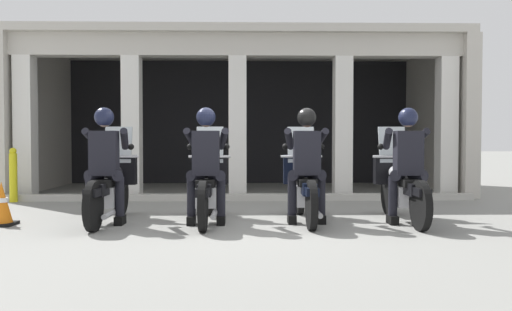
% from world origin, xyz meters
% --- Properties ---
extents(ground_plane, '(80.00, 80.00, 0.00)m').
position_xyz_m(ground_plane, '(0.00, 3.00, 0.00)').
color(ground_plane, gray).
extents(station_building, '(9.47, 4.03, 3.39)m').
position_xyz_m(station_building, '(-0.31, 5.16, 2.11)').
color(station_building, black).
rests_on(station_building, ground).
extents(kerb_strip, '(8.97, 0.24, 0.12)m').
position_xyz_m(kerb_strip, '(-0.31, 2.68, 0.06)').
color(kerb_strip, '#B7B5AD').
rests_on(kerb_strip, ground).
extents(motorcycle_far_left, '(0.62, 2.04, 1.35)m').
position_xyz_m(motorcycle_far_left, '(-2.05, 0.24, 0.50)').
color(motorcycle_far_left, black).
rests_on(motorcycle_far_left, ground).
extents(police_officer_far_left, '(0.63, 0.61, 1.58)m').
position_xyz_m(police_officer_far_left, '(-2.05, -0.04, 0.94)').
color(police_officer_far_left, black).
rests_on(police_officer_far_left, ground).
extents(motorcycle_center_left, '(0.62, 2.04, 1.35)m').
position_xyz_m(motorcycle_center_left, '(-0.68, 0.22, 0.50)').
color(motorcycle_center_left, black).
rests_on(motorcycle_center_left, ground).
extents(police_officer_center_left, '(0.63, 0.61, 1.58)m').
position_xyz_m(police_officer_center_left, '(-0.68, -0.06, 0.94)').
color(police_officer_center_left, black).
rests_on(police_officer_center_left, ground).
extents(motorcycle_center_right, '(0.62, 2.04, 1.35)m').
position_xyz_m(motorcycle_center_right, '(0.69, 0.29, 0.50)').
color(motorcycle_center_right, black).
rests_on(motorcycle_center_right, ground).
extents(police_officer_center_right, '(0.63, 0.61, 1.58)m').
position_xyz_m(police_officer_center_right, '(0.68, 0.00, 0.94)').
color(police_officer_center_right, black).
rests_on(police_officer_center_right, ground).
extents(motorcycle_far_right, '(0.62, 2.04, 1.35)m').
position_xyz_m(motorcycle_far_right, '(2.05, 0.21, 0.50)').
color(motorcycle_far_right, black).
rests_on(motorcycle_far_right, ground).
extents(police_officer_far_right, '(0.63, 0.61, 1.58)m').
position_xyz_m(police_officer_far_right, '(2.05, -0.07, 0.94)').
color(police_officer_far_right, black).
rests_on(police_officer_far_right, ground).
extents(traffic_cone_flank, '(0.34, 0.34, 0.59)m').
position_xyz_m(traffic_cone_flank, '(-3.43, -0.08, 0.29)').
color(traffic_cone_flank, black).
rests_on(traffic_cone_flank, ground).
extents(bollard_kerbside, '(0.14, 0.14, 1.01)m').
position_xyz_m(bollard_kerbside, '(-4.44, 2.51, 0.50)').
color(bollard_kerbside, yellow).
rests_on(bollard_kerbside, ground).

